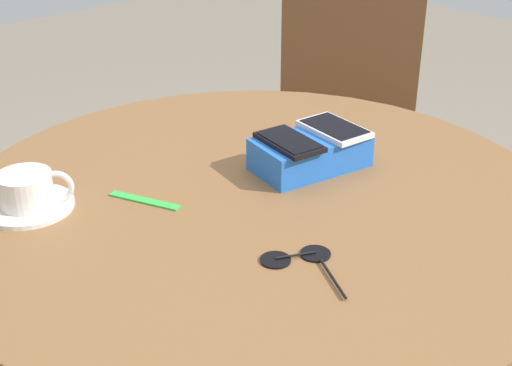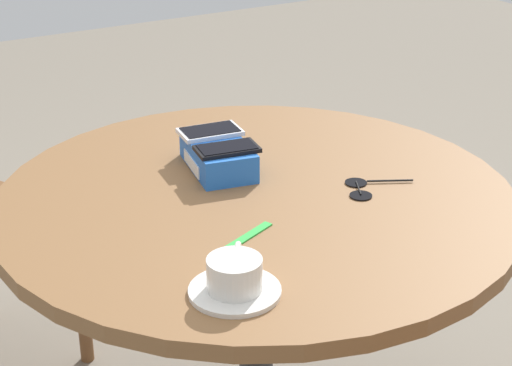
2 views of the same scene
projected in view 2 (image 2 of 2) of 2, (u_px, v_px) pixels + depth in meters
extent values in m
cylinder|color=#2D2D2D|center=(256.00, 352.00, 1.77)|extent=(0.07, 0.07, 0.67)
cylinder|color=brown|center=(256.00, 200.00, 1.62)|extent=(0.98, 0.98, 0.03)
cube|color=blue|center=(218.00, 156.00, 1.70)|extent=(0.21, 0.14, 0.06)
cube|color=white|center=(192.00, 164.00, 1.69)|extent=(0.10, 0.02, 0.03)
cube|color=silver|center=(211.00, 132.00, 1.73)|extent=(0.09, 0.13, 0.01)
cube|color=black|center=(211.00, 129.00, 1.73)|extent=(0.08, 0.12, 0.00)
cube|color=black|center=(227.00, 149.00, 1.65)|extent=(0.09, 0.13, 0.01)
cube|color=black|center=(227.00, 147.00, 1.65)|extent=(0.08, 0.12, 0.00)
cylinder|color=silver|center=(235.00, 291.00, 1.29)|extent=(0.14, 0.14, 0.01)
cylinder|color=silver|center=(235.00, 274.00, 1.28)|extent=(0.08, 0.08, 0.05)
cylinder|color=tan|center=(234.00, 263.00, 1.27)|extent=(0.07, 0.07, 0.00)
torus|color=silver|center=(238.00, 259.00, 1.32)|extent=(0.05, 0.04, 0.06)
cube|color=green|center=(247.00, 236.00, 1.45)|extent=(0.06, 0.12, 0.00)
cylinder|color=black|center=(361.00, 196.00, 1.60)|extent=(0.04, 0.04, 0.00)
cylinder|color=black|center=(356.00, 183.00, 1.65)|extent=(0.04, 0.04, 0.00)
cylinder|color=black|center=(358.00, 188.00, 1.62)|extent=(0.05, 0.03, 0.00)
cylinder|color=black|center=(390.00, 181.00, 1.65)|extent=(0.04, 0.08, 0.00)
cylinder|color=brown|center=(81.00, 288.00, 2.24)|extent=(0.04, 0.04, 0.45)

